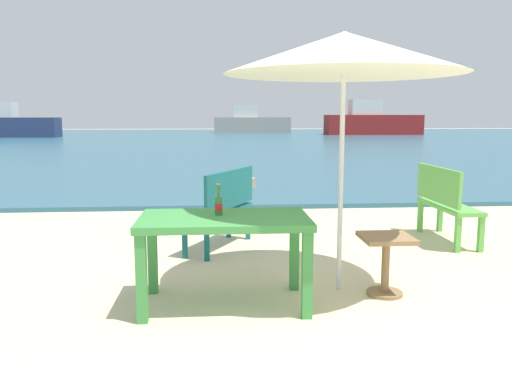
{
  "coord_description": "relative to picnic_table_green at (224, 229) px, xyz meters",
  "views": [
    {
      "loc": [
        -0.94,
        -3.6,
        1.58
      ],
      "look_at": [
        -0.44,
        3.0,
        0.6
      ],
      "focal_mm": 36.08,
      "sensor_mm": 36.0,
      "label": 1
    }
  ],
  "objects": [
    {
      "name": "boat_sailboat",
      "position": [
        -14.82,
        33.6,
        0.31
      ],
      "size": [
        6.76,
        1.84,
        2.46
      ],
      "color": "navy",
      "rests_on": "sea_water"
    },
    {
      "name": "swimmer_person",
      "position": [
        0.57,
        6.61,
        -0.41
      ],
      "size": [
        0.34,
        0.34,
        0.41
      ],
      "color": "tan",
      "rests_on": "sea_water"
    },
    {
      "name": "beer_bottle_amber",
      "position": [
        -0.04,
        0.07,
        0.2
      ],
      "size": [
        0.07,
        0.07,
        0.26
      ],
      "color": "#2D662D",
      "rests_on": "picnic_table_green"
    },
    {
      "name": "bench_green_left",
      "position": [
        2.8,
        2.02,
        -0.11
      ],
      "size": [
        0.37,
        1.2,
        0.95
      ],
      "color": "#60B24C",
      "rests_on": "ground_plane"
    },
    {
      "name": "ground_plane",
      "position": [
        0.89,
        -0.57,
        -0.65
      ],
      "size": [
        120.0,
        120.0,
        0.0
      ],
      "primitive_type": "plane",
      "color": "beige"
    },
    {
      "name": "boat_tanker",
      "position": [
        12.4,
        36.86,
        0.43
      ],
      "size": [
        7.67,
        2.09,
        2.79
      ],
      "color": "maroon",
      "rests_on": "sea_water"
    },
    {
      "name": "picnic_table_green",
      "position": [
        0.0,
        0.0,
        0.0
      ],
      "size": [
        1.4,
        0.8,
        0.76
      ],
      "color": "#3D8C42",
      "rests_on": "ground_plane"
    },
    {
      "name": "sea_water",
      "position": [
        0.89,
        29.43,
        -0.61
      ],
      "size": [
        120.0,
        50.0,
        0.08
      ],
      "primitive_type": "cube",
      "color": "#2D6075",
      "rests_on": "ground_plane"
    },
    {
      "name": "bench_teal_center",
      "position": [
        0.01,
        1.86,
        -0.11
      ],
      "size": [
        0.88,
        1.23,
        0.95
      ],
      "color": "#196066",
      "rests_on": "ground_plane"
    },
    {
      "name": "side_table_wood",
      "position": [
        1.43,
        0.14,
        -0.3
      ],
      "size": [
        0.44,
        0.44,
        0.54
      ],
      "color": "olive",
      "rests_on": "ground_plane"
    },
    {
      "name": "patio_umbrella",
      "position": [
        1.05,
        0.32,
        1.47
      ],
      "size": [
        2.1,
        2.1,
        2.3
      ],
      "color": "silver",
      "rests_on": "ground_plane"
    },
    {
      "name": "boat_fishing_trawler",
      "position": [
        2.93,
        41.76,
        0.31
      ],
      "size": [
        6.72,
        1.83,
        2.44
      ],
      "color": "gray",
      "rests_on": "sea_water"
    }
  ]
}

